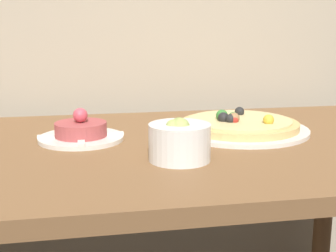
# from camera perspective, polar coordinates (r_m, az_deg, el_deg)

# --- Properties ---
(dining_table) EXTENTS (1.30, 0.77, 0.73)m
(dining_table) POSITION_cam_1_polar(r_m,az_deg,el_deg) (1.12, 0.38, -6.98)
(dining_table) COLOR brown
(dining_table) RESTS_ON ground_plane
(pizza_plate) EXTENTS (0.35, 0.35, 0.06)m
(pizza_plate) POSITION_cam_1_polar(r_m,az_deg,el_deg) (1.21, 8.67, 0.05)
(pizza_plate) COLOR silver
(pizza_plate) RESTS_ON dining_table
(tartare_plate) EXTENTS (0.20, 0.20, 0.08)m
(tartare_plate) POSITION_cam_1_polar(r_m,az_deg,el_deg) (1.13, -10.56, -0.78)
(tartare_plate) COLOR silver
(tartare_plate) RESTS_ON dining_table
(small_bowl) EXTENTS (0.13, 0.13, 0.09)m
(small_bowl) POSITION_cam_1_polar(r_m,az_deg,el_deg) (0.95, 1.41, -1.71)
(small_bowl) COLOR white
(small_bowl) RESTS_ON dining_table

